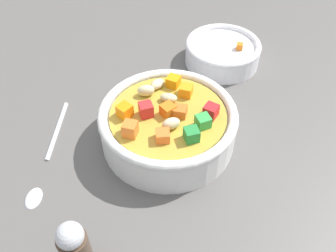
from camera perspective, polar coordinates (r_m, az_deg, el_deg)
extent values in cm
cube|color=#565451|center=(52.41, 0.00, -2.89)|extent=(140.00, 140.00, 2.00)
cylinder|color=white|center=(49.93, 0.00, -0.37)|extent=(18.41, 18.41, 4.70)
torus|color=white|center=(47.98, 0.00, 1.89)|extent=(18.64, 18.64, 1.34)
cylinder|color=gold|center=(48.12, 0.00, 1.72)|extent=(15.63, 15.63, 0.40)
ellipsoid|color=beige|center=(50.36, -3.48, 5.58)|extent=(2.82, 2.58, 1.61)
cube|color=green|center=(46.05, 5.46, 0.61)|extent=(2.40, 2.40, 1.55)
cube|color=orange|center=(47.55, -6.83, 2.40)|extent=(2.10, 2.10, 1.70)
cube|color=red|center=(47.35, -3.48, 2.59)|extent=(2.40, 2.40, 1.84)
cube|color=orange|center=(50.40, 2.84, 5.59)|extent=(1.94, 1.94, 1.52)
cube|color=orange|center=(47.52, -0.57, 2.62)|extent=(2.26, 2.26, 1.52)
cube|color=orange|center=(44.38, -0.83, -1.53)|extent=(2.31, 2.31, 1.35)
cube|color=orange|center=(47.45, 1.91, 2.34)|extent=(2.03, 2.03, 1.32)
cube|color=#248538|center=(44.38, 3.72, -1.34)|extent=(2.40, 2.40, 1.67)
cube|color=red|center=(47.53, 6.76, 2.36)|extent=(1.87, 1.87, 1.67)
ellipsoid|color=#C8C28C|center=(49.49, 0.10, 4.46)|extent=(2.65, 2.00, 1.15)
cube|color=orange|center=(51.89, 0.85, 7.01)|extent=(1.71, 1.71, 1.49)
ellipsoid|color=beige|center=(51.71, -1.70, 6.61)|extent=(2.09, 2.69, 1.17)
ellipsoid|color=beige|center=(45.70, 0.50, 0.39)|extent=(2.73, 2.78, 1.48)
cube|color=orange|center=(45.02, -5.96, -0.46)|extent=(1.98, 1.98, 1.88)
cylinder|color=silver|center=(55.11, -17.09, -0.41)|extent=(5.04, 10.64, 0.65)
ellipsoid|color=silver|center=(48.40, -20.46, -10.39)|extent=(3.12, 3.71, 0.73)
cylinder|color=white|center=(65.16, 8.50, 11.09)|extent=(12.78, 12.78, 3.35)
torus|color=white|center=(64.09, 8.69, 12.50)|extent=(12.90, 12.90, 1.02)
cube|color=orange|center=(63.65, 11.19, 12.17)|extent=(1.27, 1.27, 1.06)
cylinder|color=#4C3828|center=(40.47, -14.19, -18.63)|extent=(3.12, 3.12, 5.60)
sphere|color=silver|center=(37.41, -15.18, -16.29)|extent=(2.81, 2.81, 2.81)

